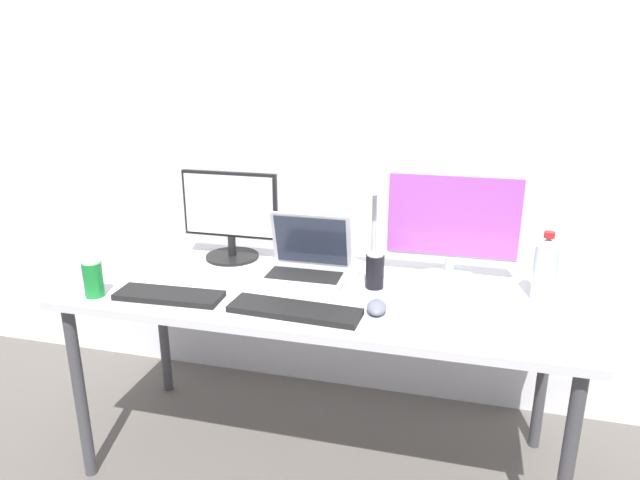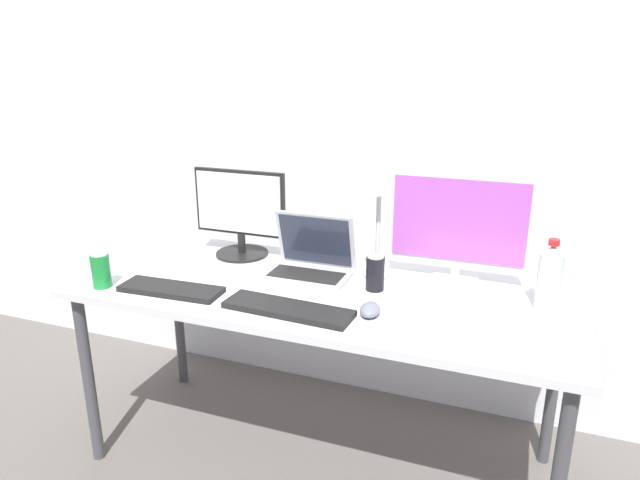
{
  "view_description": "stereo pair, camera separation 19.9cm",
  "coord_description": "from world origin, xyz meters",
  "px_view_note": "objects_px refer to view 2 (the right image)",
  "views": [
    {
      "loc": [
        0.48,
        -1.84,
        1.54
      ],
      "look_at": [
        0.0,
        0.0,
        0.92
      ],
      "focal_mm": 32.0,
      "sensor_mm": 36.0,
      "label": 1
    },
    {
      "loc": [
        0.67,
        -1.78,
        1.54
      ],
      "look_at": [
        0.0,
        0.0,
        0.92
      ],
      "focal_mm": 32.0,
      "sensor_mm": 36.0,
      "label": 2
    }
  ],
  "objects_px": {
    "keyboard_main": "(288,309)",
    "soda_can_by_laptop": "(101,270)",
    "work_desk": "(320,303)",
    "desk_lamp": "(376,202)",
    "monitor_left": "(240,213)",
    "laptop_silver": "(311,262)",
    "water_bottle": "(550,278)",
    "monitor_center": "(459,225)",
    "mouse_by_keyboard": "(370,310)",
    "keyboard_aux": "(171,289)",
    "soda_can_near_keyboard": "(375,273)"
  },
  "relations": [
    {
      "from": "monitor_center",
      "to": "soda_can_by_laptop",
      "type": "distance_m",
      "value": 1.29
    },
    {
      "from": "work_desk",
      "to": "soda_can_by_laptop",
      "type": "xyz_separation_m",
      "value": [
        -0.74,
        -0.27,
        0.12
      ]
    },
    {
      "from": "laptop_silver",
      "to": "desk_lamp",
      "type": "xyz_separation_m",
      "value": [
        0.23,
        0.04,
        0.24
      ]
    },
    {
      "from": "monitor_left",
      "to": "keyboard_aux",
      "type": "distance_m",
      "value": 0.47
    },
    {
      "from": "keyboard_main",
      "to": "monitor_left",
      "type": "bearing_deg",
      "value": 135.66
    },
    {
      "from": "work_desk",
      "to": "desk_lamp",
      "type": "distance_m",
      "value": 0.42
    },
    {
      "from": "monitor_left",
      "to": "water_bottle",
      "type": "distance_m",
      "value": 1.2
    },
    {
      "from": "water_bottle",
      "to": "soda_can_by_laptop",
      "type": "height_order",
      "value": "water_bottle"
    },
    {
      "from": "monitor_left",
      "to": "keyboard_main",
      "type": "bearing_deg",
      "value": -47.58
    },
    {
      "from": "work_desk",
      "to": "keyboard_main",
      "type": "bearing_deg",
      "value": -96.33
    },
    {
      "from": "work_desk",
      "to": "keyboard_aux",
      "type": "bearing_deg",
      "value": -155.16
    },
    {
      "from": "keyboard_main",
      "to": "soda_can_near_keyboard",
      "type": "height_order",
      "value": "soda_can_near_keyboard"
    },
    {
      "from": "laptop_silver",
      "to": "keyboard_main",
      "type": "xyz_separation_m",
      "value": [
        0.05,
        -0.33,
        -0.05
      ]
    },
    {
      "from": "mouse_by_keyboard",
      "to": "keyboard_main",
      "type": "bearing_deg",
      "value": -171.58
    },
    {
      "from": "soda_can_by_laptop",
      "to": "monitor_center",
      "type": "bearing_deg",
      "value": 22.93
    },
    {
      "from": "work_desk",
      "to": "laptop_silver",
      "type": "xyz_separation_m",
      "value": [
        -0.07,
        0.1,
        0.12
      ]
    },
    {
      "from": "keyboard_aux",
      "to": "soda_can_near_keyboard",
      "type": "bearing_deg",
      "value": 19.78
    },
    {
      "from": "keyboard_main",
      "to": "keyboard_aux",
      "type": "distance_m",
      "value": 0.45
    },
    {
      "from": "monitor_left",
      "to": "monitor_center",
      "type": "bearing_deg",
      "value": 1.17
    },
    {
      "from": "work_desk",
      "to": "monitor_center",
      "type": "height_order",
      "value": "monitor_center"
    },
    {
      "from": "monitor_left",
      "to": "laptop_silver",
      "type": "relative_size",
      "value": 1.29
    },
    {
      "from": "keyboard_aux",
      "to": "water_bottle",
      "type": "relative_size",
      "value": 1.53
    },
    {
      "from": "keyboard_main",
      "to": "soda_can_near_keyboard",
      "type": "bearing_deg",
      "value": 55.71
    },
    {
      "from": "laptop_silver",
      "to": "work_desk",
      "type": "bearing_deg",
      "value": -52.9
    },
    {
      "from": "work_desk",
      "to": "laptop_silver",
      "type": "relative_size",
      "value": 5.8
    },
    {
      "from": "water_bottle",
      "to": "desk_lamp",
      "type": "relative_size",
      "value": 0.55
    },
    {
      "from": "keyboard_main",
      "to": "keyboard_aux",
      "type": "height_order",
      "value": "same"
    },
    {
      "from": "water_bottle",
      "to": "soda_can_near_keyboard",
      "type": "xyz_separation_m",
      "value": [
        -0.57,
        -0.04,
        -0.05
      ]
    },
    {
      "from": "monitor_center",
      "to": "soda_can_near_keyboard",
      "type": "bearing_deg",
      "value": -144.68
    },
    {
      "from": "laptop_silver",
      "to": "keyboard_main",
      "type": "height_order",
      "value": "laptop_silver"
    },
    {
      "from": "monitor_left",
      "to": "laptop_silver",
      "type": "xyz_separation_m",
      "value": [
        0.36,
        -0.12,
        -0.13
      ]
    },
    {
      "from": "keyboard_aux",
      "to": "water_bottle",
      "type": "xyz_separation_m",
      "value": [
        1.24,
        0.31,
        0.1
      ]
    },
    {
      "from": "laptop_silver",
      "to": "desk_lamp",
      "type": "distance_m",
      "value": 0.34
    },
    {
      "from": "monitor_center",
      "to": "monitor_left",
      "type": "bearing_deg",
      "value": -178.83
    },
    {
      "from": "laptop_silver",
      "to": "water_bottle",
      "type": "xyz_separation_m",
      "value": [
        0.83,
        -0.01,
        0.06
      ]
    },
    {
      "from": "monitor_center",
      "to": "water_bottle",
      "type": "xyz_separation_m",
      "value": [
        0.32,
        -0.14,
        -0.1
      ]
    },
    {
      "from": "monitor_left",
      "to": "mouse_by_keyboard",
      "type": "xyz_separation_m",
      "value": [
        0.66,
        -0.37,
        -0.17
      ]
    },
    {
      "from": "laptop_silver",
      "to": "soda_can_by_laptop",
      "type": "xyz_separation_m",
      "value": [
        -0.66,
        -0.37,
        0.01
      ]
    },
    {
      "from": "work_desk",
      "to": "water_bottle",
      "type": "height_order",
      "value": "water_bottle"
    },
    {
      "from": "monitor_center",
      "to": "laptop_silver",
      "type": "bearing_deg",
      "value": -165.45
    },
    {
      "from": "keyboard_main",
      "to": "soda_can_by_laptop",
      "type": "distance_m",
      "value": 0.72
    },
    {
      "from": "monitor_center",
      "to": "mouse_by_keyboard",
      "type": "xyz_separation_m",
      "value": [
        -0.21,
        -0.39,
        -0.2
      ]
    },
    {
      "from": "water_bottle",
      "to": "soda_can_near_keyboard",
      "type": "relative_size",
      "value": 1.92
    },
    {
      "from": "keyboard_main",
      "to": "water_bottle",
      "type": "relative_size",
      "value": 1.79
    },
    {
      "from": "monitor_center",
      "to": "keyboard_main",
      "type": "xyz_separation_m",
      "value": [
        -0.47,
        -0.46,
        -0.21
      ]
    },
    {
      "from": "mouse_by_keyboard",
      "to": "soda_can_by_laptop",
      "type": "distance_m",
      "value": 0.98
    },
    {
      "from": "laptop_silver",
      "to": "desk_lamp",
      "type": "bearing_deg",
      "value": 9.55
    },
    {
      "from": "monitor_left",
      "to": "desk_lamp",
      "type": "xyz_separation_m",
      "value": [
        0.59,
        -0.08,
        0.11
      ]
    },
    {
      "from": "keyboard_main",
      "to": "keyboard_aux",
      "type": "relative_size",
      "value": 1.17
    },
    {
      "from": "laptop_silver",
      "to": "mouse_by_keyboard",
      "type": "relative_size",
      "value": 2.98
    }
  ]
}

